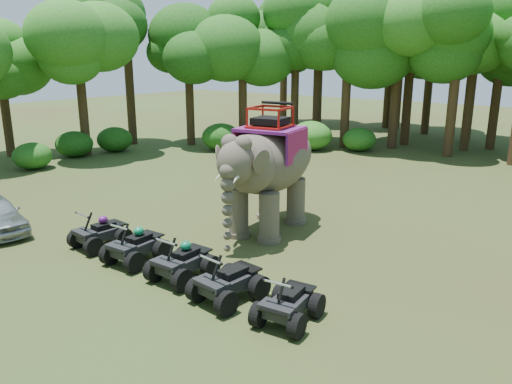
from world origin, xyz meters
TOP-DOWN VIEW (x-y plane):
  - ground at (0.00, 0.00)m, footprint 110.00×110.00m
  - elephant at (-0.89, 3.03)m, footprint 3.21×5.54m
  - atv_0 at (-4.09, -1.63)m, footprint 1.32×1.74m
  - atv_1 at (-2.24, -1.69)m, footprint 1.39×1.82m
  - atv_2 at (-0.31, -1.66)m, footprint 1.32×1.78m
  - atv_3 at (1.49, -1.81)m, footprint 1.43×1.87m
  - atv_4 at (3.26, -1.76)m, footprint 1.39×1.77m
  - tree_0 at (0.00, 22.92)m, footprint 5.78×5.78m
  - tree_26 at (-21.05, 3.95)m, footprint 4.95×4.95m
  - tree_27 at (-17.87, 7.08)m, footprint 5.74×5.74m
  - tree_28 at (-18.71, 11.32)m, footprint 6.39×6.39m
  - tree_29 at (-15.41, 13.64)m, footprint 5.79×5.79m
  - tree_30 at (-12.52, 15.73)m, footprint 6.17×6.17m
  - tree_31 at (-10.38, 18.76)m, footprint 5.17×5.17m
  - tree_32 at (-6.66, 19.19)m, footprint 6.50×6.50m
  - tree_33 at (-3.84, 22.56)m, footprint 6.85×6.85m
  - tree_34 at (-13.26, 26.71)m, footprint 6.72×6.72m
  - tree_35 at (1.21, 24.41)m, footprint 6.25×6.25m
  - tree_36 at (-4.03, 20.91)m, footprint 7.33×7.33m
  - tree_39 at (-16.44, 26.06)m, footprint 7.42×7.42m
  - tree_40 at (-4.55, 28.35)m, footprint 7.03×7.03m
  - tree_41 at (-7.40, 29.54)m, footprint 6.47×6.47m
  - tree_43 at (-1.08, 27.11)m, footprint 7.23×7.23m
  - tree_44 at (-16.08, 27.43)m, footprint 6.70×6.70m
  - tree_45 at (-8.32, 29.59)m, footprint 7.09×7.09m
  - tree_46 at (-9.47, 20.23)m, footprint 6.64×6.64m
  - tree_47 at (-0.20, 20.30)m, footprint 6.40×6.40m

SIDE VIEW (x-z plane):
  - ground at x=0.00m, z-range 0.00..0.00m
  - atv_4 at x=3.26m, z-range 0.00..1.20m
  - atv_0 at x=-4.09m, z-range 0.00..1.24m
  - atv_1 at x=-2.24m, z-range 0.00..1.29m
  - atv_2 at x=-0.31m, z-range 0.00..1.29m
  - atv_3 at x=1.49m, z-range 0.00..1.30m
  - elephant at x=-0.89m, z-range 0.00..4.37m
  - tree_26 at x=-21.05m, z-range 0.00..7.07m
  - tree_31 at x=-10.38m, z-range 0.00..7.39m
  - tree_27 at x=-17.87m, z-range 0.00..8.20m
  - tree_0 at x=0.00m, z-range 0.00..8.26m
  - tree_29 at x=-15.41m, z-range 0.00..8.28m
  - tree_30 at x=-12.52m, z-range 0.00..8.81m
  - tree_35 at x=1.21m, z-range 0.00..8.93m
  - tree_28 at x=-18.71m, z-range 0.00..9.13m
  - tree_47 at x=-0.20m, z-range 0.00..9.15m
  - tree_41 at x=-7.40m, z-range 0.00..9.25m
  - tree_32 at x=-6.66m, z-range 0.00..9.28m
  - tree_46 at x=-9.47m, z-range 0.00..9.48m
  - tree_44 at x=-16.08m, z-range 0.00..9.57m
  - tree_34 at x=-13.26m, z-range 0.00..9.59m
  - tree_33 at x=-3.84m, z-range 0.00..9.79m
  - tree_40 at x=-4.55m, z-range 0.00..10.04m
  - tree_45 at x=-8.32m, z-range 0.00..10.13m
  - tree_43 at x=-1.08m, z-range 0.00..10.33m
  - tree_36 at x=-4.03m, z-range 0.00..10.47m
  - tree_39 at x=-16.44m, z-range 0.00..10.60m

